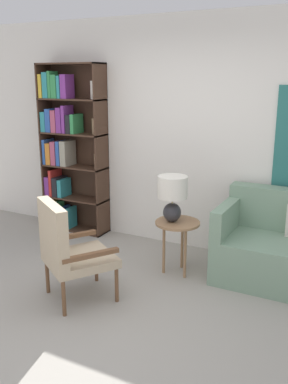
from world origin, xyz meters
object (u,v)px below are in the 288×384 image
at_px(side_table, 177,228).
at_px(table_lamp, 172,193).
at_px(armchair, 67,247).
at_px(bookshelf, 66,148).

relative_size(side_table, table_lamp, 1.19).
height_order(armchair, side_table, armchair).
bearing_deg(armchair, side_table, 56.66).
height_order(bookshelf, armchair, bookshelf).
relative_size(armchair, side_table, 1.68).
relative_size(bookshelf, table_lamp, 4.54).
bearing_deg(bookshelf, side_table, -17.89).
relative_size(armchair, table_lamp, 1.99).
bearing_deg(side_table, armchair, -123.34).
distance_m(bookshelf, side_table, 2.04).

